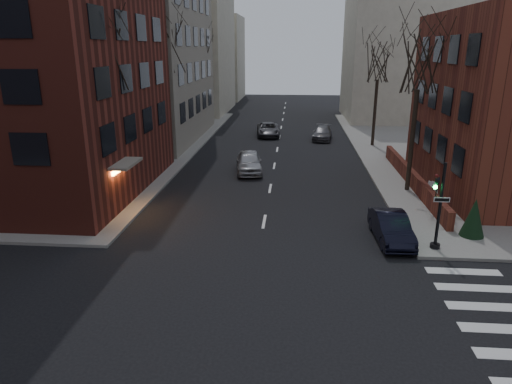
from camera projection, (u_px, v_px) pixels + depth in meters
ground at (236, 375)px, 12.92m from camera, size 160.00×160.00×0.00m
building_left_brick at (10, 45)px, 27.08m from camera, size 15.00×15.00×18.00m
low_wall_right at (412, 178)px, 30.03m from camera, size 0.35×16.00×1.00m
building_distant_la at (178, 46)px, 63.60m from camera, size 14.00×16.00×18.00m
building_distant_ra at (405, 54)px, 56.78m from camera, size 14.00×14.00×16.00m
building_distant_lb at (213, 58)px, 80.19m from camera, size 10.00×12.00×14.00m
traffic_signal at (438, 211)px, 20.26m from camera, size 0.76×0.44×4.00m
tree_left_a at (103, 55)px, 24.34m from camera, size 4.18×4.18×10.26m
tree_left_b at (164, 47)px, 35.60m from camera, size 4.40×4.40×10.80m
tree_left_c at (200, 55)px, 49.16m from camera, size 3.96×3.96×9.72m
tree_right_a at (420, 62)px, 26.88m from camera, size 3.96×3.96×9.72m
tree_right_b at (379, 62)px, 40.31m from camera, size 3.74×3.74×9.18m
streetlamp_near at (161, 114)px, 33.17m from camera, size 0.36×0.36×6.28m
streetlamp_far at (210, 90)px, 52.16m from camera, size 0.36×0.36×6.28m
parked_sedan at (391, 227)px, 21.72m from camera, size 1.64×4.20×1.36m
car_lane_silver at (249, 162)px, 33.70m from camera, size 2.45×4.81×1.57m
car_lane_gray at (322, 133)px, 45.66m from camera, size 2.35×4.66×1.30m
car_lane_far at (268, 129)px, 47.50m from camera, size 2.72×5.11×1.37m
sandwich_board at (432, 188)px, 28.32m from camera, size 0.51×0.59×0.79m
evergreen_shrub at (474, 217)px, 21.83m from camera, size 1.42×1.42×1.89m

